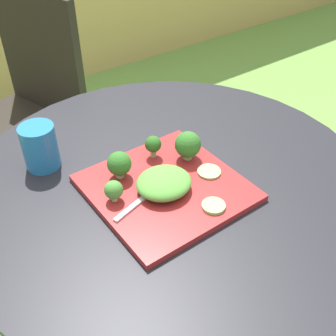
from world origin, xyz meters
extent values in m
cylinder|color=black|center=(0.00, 0.00, 0.69)|extent=(0.90, 0.90, 0.02)
cylinder|color=black|center=(0.00, 0.00, 0.36)|extent=(0.06, 0.06, 0.65)
cube|color=black|center=(-0.14, 0.80, 0.43)|extent=(0.54, 0.54, 0.03)
cube|color=black|center=(0.05, 0.86, 0.68)|extent=(0.14, 0.41, 0.45)
cylinder|color=black|center=(-0.26, 0.58, 0.22)|extent=(0.02, 0.02, 0.43)
cylinder|color=black|center=(-0.02, 1.02, 0.22)|extent=(0.02, 0.02, 0.43)
cylinder|color=black|center=(0.08, 0.68, 0.22)|extent=(0.02, 0.02, 0.43)
cube|color=maroon|center=(-0.04, -0.03, 0.71)|extent=(0.30, 0.30, 0.01)
cylinder|color=#236BA8|center=(-0.21, 0.20, 0.75)|extent=(0.08, 0.08, 0.10)
cylinder|color=#1E5B8F|center=(-0.21, 0.20, 0.74)|extent=(0.07, 0.07, 0.07)
cube|color=silver|center=(-0.12, -0.05, 0.72)|extent=(0.11, 0.04, 0.00)
cube|color=silver|center=(-0.05, -0.03, 0.72)|extent=(0.05, 0.03, 0.00)
ellipsoid|color=#519338|center=(-0.05, -0.04, 0.74)|extent=(0.12, 0.11, 0.04)
cylinder|color=#99B770|center=(0.06, 0.01, 0.72)|extent=(0.02, 0.02, 0.01)
sphere|color=#2D6623|center=(0.06, 0.01, 0.75)|extent=(0.06, 0.06, 0.06)
cylinder|color=#99B770|center=(0.00, 0.06, 0.73)|extent=(0.01, 0.01, 0.02)
sphere|color=#285B1E|center=(0.00, 0.06, 0.75)|extent=(0.04, 0.04, 0.04)
cylinder|color=#99B770|center=(-0.10, 0.05, 0.72)|extent=(0.02, 0.02, 0.01)
sphere|color=#2D6623|center=(-0.10, 0.05, 0.75)|extent=(0.05, 0.05, 0.05)
cylinder|color=#99B770|center=(-0.14, -0.01, 0.72)|extent=(0.01, 0.01, 0.01)
sphere|color=#427F33|center=(-0.14, -0.01, 0.74)|extent=(0.04, 0.04, 0.04)
cylinder|color=#8EB766|center=(0.00, -0.14, 0.72)|extent=(0.05, 0.05, 0.01)
cylinder|color=#8EB766|center=(0.06, -0.06, 0.72)|extent=(0.05, 0.05, 0.01)
camera|label=1|loc=(-0.42, -0.56, 1.28)|focal=44.19mm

